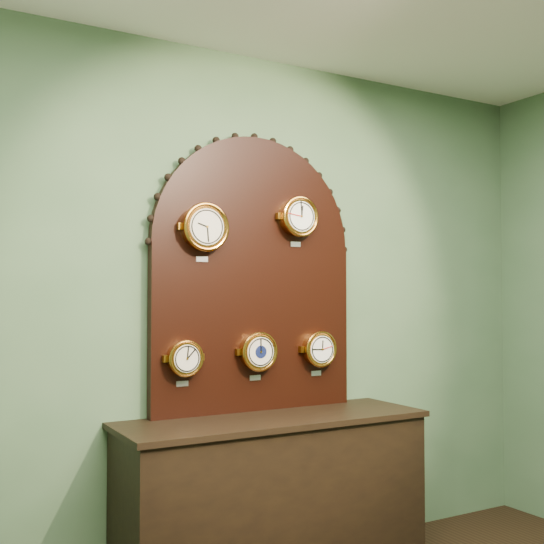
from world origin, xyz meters
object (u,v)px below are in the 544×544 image
shop_counter (274,500)px  tide_clock (319,349)px  display_board (254,265)px  roman_clock (205,227)px  arabic_clock (298,217)px  barometer (258,352)px  hygrometer (185,358)px

shop_counter → tide_clock: bearing=21.9°
display_board → roman_clock: size_ratio=4.99×
arabic_clock → barometer: 0.79m
shop_counter → arabic_clock: (0.25, 0.15, 1.50)m
roman_clock → shop_counter: bearing=-25.1°
barometer → tide_clock: 0.39m
shop_counter → tide_clock: size_ratio=6.21×
display_board → tide_clock: bearing=-9.8°
barometer → shop_counter: bearing=-85.8°
shop_counter → display_board: size_ratio=1.05×
barometer → tide_clock: (0.39, 0.00, -0.00)m
display_board → hygrometer: bearing=-171.4°
shop_counter → barometer: bearing=94.2°
roman_clock → barometer: (0.32, 0.00, -0.66)m
display_board → barometer: size_ratio=5.76×
tide_clock → shop_counter: bearing=-158.1°
roman_clock → tide_clock: 0.97m
arabic_clock → hygrometer: 1.02m
display_board → arabic_clock: size_ratio=5.44×
display_board → barometer: bearing=-99.7°
shop_counter → roman_clock: size_ratio=5.22×
hygrometer → roman_clock: bearing=-0.9°
shop_counter → arabic_clock: arabic_clock is taller
barometer → tide_clock: size_ratio=1.03×
shop_counter → arabic_clock: 1.53m
arabic_clock → hygrometer: arabic_clock is taller
roman_clock → hygrometer: (-0.11, 0.00, -0.67)m
tide_clock → display_board: bearing=170.2°
display_board → tide_clock: size_ratio=5.94×
roman_clock → barometer: size_ratio=1.15×
shop_counter → hygrometer: hygrometer is taller
hygrometer → tide_clock: 0.82m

